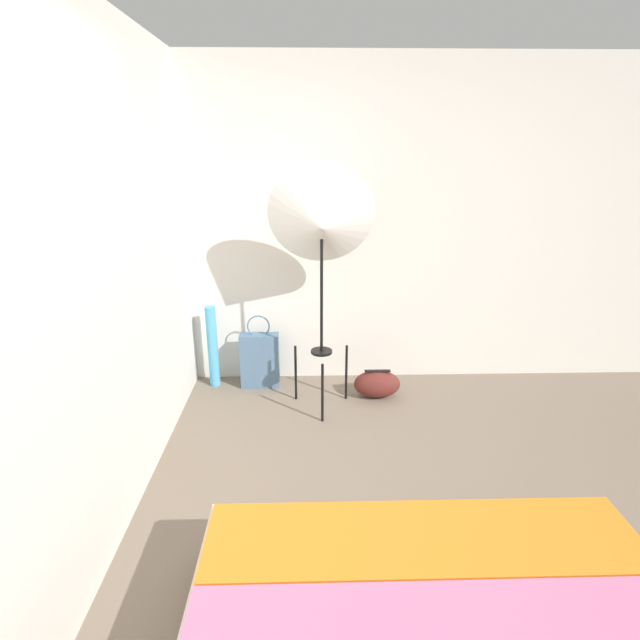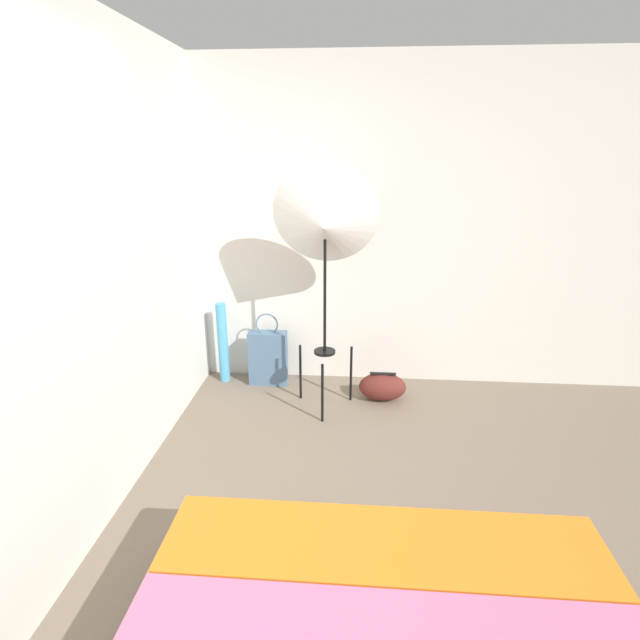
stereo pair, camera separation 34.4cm
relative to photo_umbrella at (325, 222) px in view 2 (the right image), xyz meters
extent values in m
plane|color=#756656|center=(0.32, -1.89, -1.43)|extent=(14.00, 14.00, 0.00)
cube|color=silver|center=(0.32, 0.57, -0.13)|extent=(8.00, 0.05, 2.60)
cube|color=silver|center=(-1.10, -0.89, -0.13)|extent=(0.05, 8.00, 2.60)
cube|color=orange|center=(0.37, -1.82, -1.06)|extent=(1.81, 0.44, 0.04)
cylinder|color=black|center=(0.00, -0.23, -1.20)|extent=(0.02, 0.02, 0.46)
cylinder|color=black|center=(-0.20, 0.12, -1.20)|extent=(0.02, 0.02, 0.46)
cylinder|color=black|center=(0.20, 0.12, -1.20)|extent=(0.02, 0.02, 0.46)
cylinder|color=black|center=(0.00, 0.00, -0.97)|extent=(0.16, 0.16, 0.02)
cylinder|color=black|center=(0.00, 0.00, -0.48)|extent=(0.02, 0.02, 0.98)
cone|color=white|center=(0.00, 0.00, 0.01)|extent=(0.77, 0.46, 0.80)
cube|color=slate|center=(-0.51, 0.36, -1.20)|extent=(0.32, 0.13, 0.47)
torus|color=slate|center=(-0.51, 0.36, -0.89)|extent=(0.19, 0.01, 0.19)
ellipsoid|color=#5B231E|center=(0.45, 0.14, -1.32)|extent=(0.37, 0.22, 0.22)
cube|color=black|center=(0.45, 0.14, -1.20)|extent=(0.21, 0.04, 0.01)
cylinder|color=#4CA3D1|center=(-0.90, 0.39, -1.08)|extent=(0.09, 0.09, 0.70)
camera|label=1|loc=(-0.10, -3.48, 0.49)|focal=28.00mm
camera|label=2|loc=(0.24, -3.47, 0.49)|focal=28.00mm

